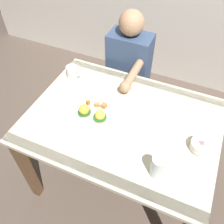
{
  "coord_description": "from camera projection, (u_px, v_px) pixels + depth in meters",
  "views": [
    {
      "loc": [
        0.34,
        -0.94,
        1.91
      ],
      "look_at": [
        -0.07,
        0.0,
        0.78
      ],
      "focal_mm": 39.17,
      "sensor_mm": 36.0,
      "label": 1
    }
  ],
  "objects": [
    {
      "name": "dining_table",
      "position": [
        122.0,
        130.0,
        1.62
      ],
      "size": [
        1.2,
        0.9,
        0.74
      ],
      "color": "beige",
      "rests_on": "ground_plane"
    },
    {
      "name": "coffee_mug",
      "position": [
        72.0,
        72.0,
        1.78
      ],
      "size": [
        0.11,
        0.08,
        0.09
      ],
      "color": "white",
      "rests_on": "dining_table"
    },
    {
      "name": "ground_plane",
      "position": [
        120.0,
        176.0,
        2.09
      ],
      "size": [
        6.0,
        6.0,
        0.0
      ],
      "primitive_type": "plane",
      "color": "brown"
    },
    {
      "name": "diner_person",
      "position": [
        128.0,
        69.0,
        2.03
      ],
      "size": [
        0.34,
        0.54,
        1.14
      ],
      "color": "#33333D",
      "rests_on": "ground_plane"
    },
    {
      "name": "water_glass_near",
      "position": [
        157.0,
        168.0,
        1.25
      ],
      "size": [
        0.07,
        0.07,
        0.14
      ],
      "color": "silver",
      "rests_on": "dining_table"
    },
    {
      "name": "eggs_benedict_plate",
      "position": [
        93.0,
        114.0,
        1.54
      ],
      "size": [
        0.27,
        0.27,
        0.09
      ],
      "color": "white",
      "rests_on": "dining_table"
    },
    {
      "name": "fork",
      "position": [
        137.0,
        133.0,
        1.47
      ],
      "size": [
        0.15,
        0.06,
        0.0
      ],
      "color": "silver",
      "rests_on": "dining_table"
    },
    {
      "name": "fruit_bowl",
      "position": [
        201.0,
        146.0,
        1.37
      ],
      "size": [
        0.12,
        0.12,
        0.06
      ],
      "color": "white",
      "rests_on": "dining_table"
    }
  ]
}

